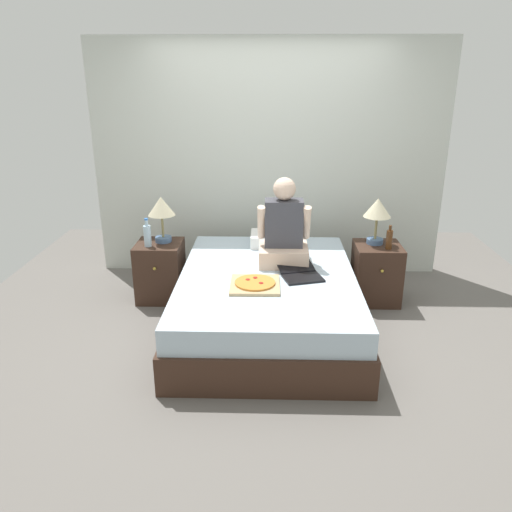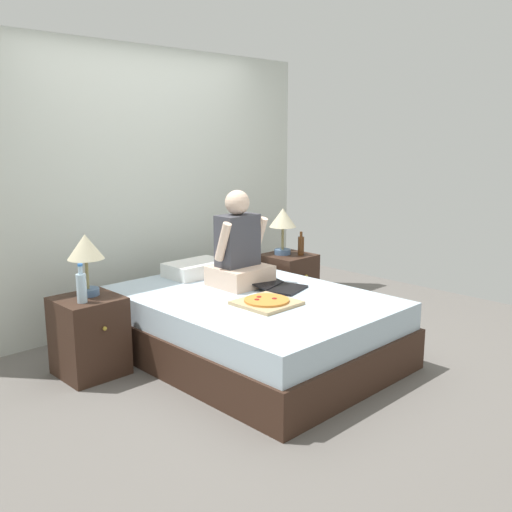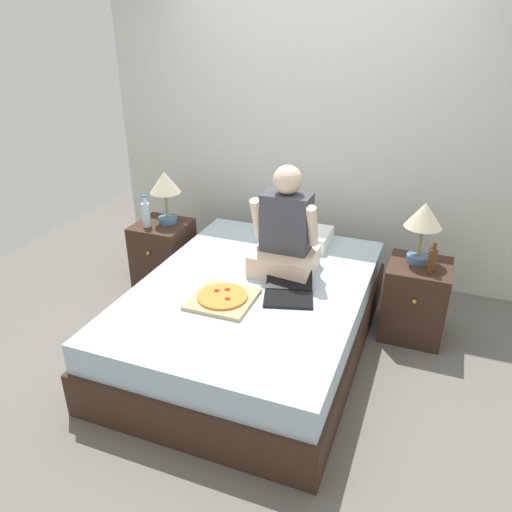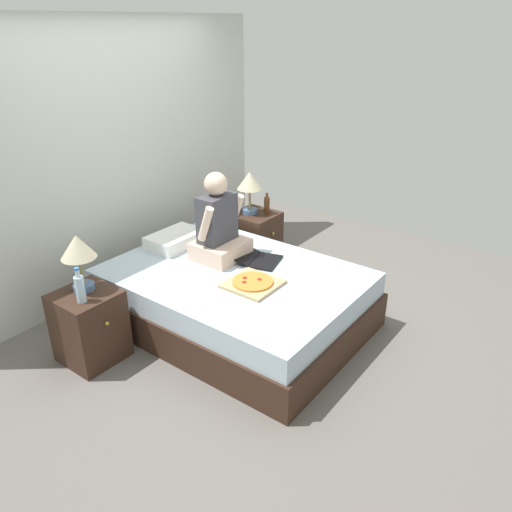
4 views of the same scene
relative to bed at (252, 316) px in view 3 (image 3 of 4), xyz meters
name	(u,v)px [view 3 (image 3 of 4)]	position (x,y,z in m)	size (l,w,h in m)	color
ground_plane	(252,345)	(0.00, 0.00, -0.25)	(5.78, 5.78, 0.00)	#66605B
wall_back	(312,135)	(0.00, 1.43, 1.00)	(3.78, 0.12, 2.50)	silver
bed	(252,316)	(0.00, 0.00, 0.00)	(1.55, 2.14, 0.51)	#382319
nightstand_left	(164,254)	(-1.07, 0.59, 0.04)	(0.44, 0.47, 0.58)	#382319
lamp_on_left_nightstand	(165,186)	(-1.03, 0.64, 0.66)	(0.26, 0.26, 0.45)	#4C6B93
water_bottle	(146,214)	(-1.15, 0.50, 0.44)	(0.07, 0.07, 0.28)	silver
nightstand_right	(415,300)	(1.07, 0.59, 0.04)	(0.44, 0.47, 0.58)	#382319
lamp_on_right_nightstand	(424,219)	(1.04, 0.64, 0.66)	(0.26, 0.26, 0.45)	#4C6B93
beer_bottle	(432,260)	(1.14, 0.49, 0.43)	(0.06, 0.06, 0.23)	#512D14
pillow	(298,236)	(0.09, 0.79, 0.32)	(0.52, 0.34, 0.12)	white
person_seated	(285,234)	(0.14, 0.29, 0.55)	(0.47, 0.40, 0.78)	beige
laptop	(289,292)	(0.28, -0.04, 0.28)	(0.42, 0.49, 0.07)	black
pizza_box	(222,298)	(-0.10, -0.27, 0.28)	(0.40, 0.40, 0.05)	tan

